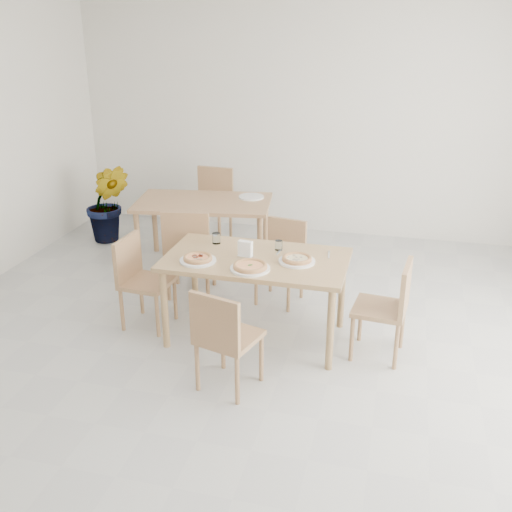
% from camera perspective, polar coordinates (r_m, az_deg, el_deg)
% --- Properties ---
extents(main_table, '(1.54, 0.88, 0.75)m').
position_cam_1_polar(main_table, '(5.05, -0.00, -1.00)').
color(main_table, tan).
rests_on(main_table, ground).
extents(chair_south, '(0.51, 0.51, 0.83)m').
position_cam_1_polar(chair_south, '(4.40, -3.13, -7.46)').
color(chair_south, '#A07A50').
rests_on(chair_south, ground).
extents(chair_north, '(0.47, 0.47, 0.80)m').
position_cam_1_polar(chair_north, '(5.84, 2.55, 0.11)').
color(chair_north, '#A07A50').
rests_on(chair_north, ground).
extents(chair_west, '(0.44, 0.44, 0.83)m').
position_cam_1_polar(chair_west, '(5.45, -11.07, -1.79)').
color(chair_west, '#A07A50').
rests_on(chair_west, ground).
extents(chair_east, '(0.46, 0.46, 0.84)m').
position_cam_1_polar(chair_east, '(4.95, 12.65, -4.42)').
color(chair_east, '#A07A50').
rests_on(chair_east, ground).
extents(plate_margherita, '(0.32, 0.32, 0.02)m').
position_cam_1_polar(plate_margherita, '(4.78, -0.56, -1.20)').
color(plate_margherita, white).
rests_on(plate_margherita, main_table).
extents(plate_mushroom, '(0.30, 0.30, 0.02)m').
position_cam_1_polar(plate_mushroom, '(4.94, 3.91, -0.49)').
color(plate_mushroom, white).
rests_on(plate_mushroom, main_table).
extents(plate_pepperoni, '(0.30, 0.30, 0.02)m').
position_cam_1_polar(plate_pepperoni, '(4.96, -5.55, -0.43)').
color(plate_pepperoni, white).
rests_on(plate_pepperoni, main_table).
extents(pizza_margherita, '(0.36, 0.36, 0.03)m').
position_cam_1_polar(pizza_margherita, '(4.77, -0.56, -0.95)').
color(pizza_margherita, tan).
rests_on(pizza_margherita, plate_margherita).
extents(pizza_mushroom, '(0.29, 0.29, 0.03)m').
position_cam_1_polar(pizza_mushroom, '(4.93, 3.92, -0.24)').
color(pizza_mushroom, tan).
rests_on(pizza_mushroom, plate_mushroom).
extents(pizza_pepperoni, '(0.25, 0.25, 0.03)m').
position_cam_1_polar(pizza_pepperoni, '(4.95, -5.56, -0.18)').
color(pizza_pepperoni, tan).
rests_on(pizza_pepperoni, plate_pepperoni).
extents(tumbler_a, '(0.07, 0.07, 0.10)m').
position_cam_1_polar(tumbler_a, '(5.33, -3.81, 1.70)').
color(tumbler_a, white).
rests_on(tumbler_a, main_table).
extents(tumbler_b, '(0.07, 0.07, 0.09)m').
position_cam_1_polar(tumbler_b, '(5.17, 2.18, 1.02)').
color(tumbler_b, white).
rests_on(tumbler_b, main_table).
extents(napkin_holder, '(0.14, 0.09, 0.15)m').
position_cam_1_polar(napkin_holder, '(5.00, -1.03, 0.61)').
color(napkin_holder, silver).
rests_on(napkin_holder, main_table).
extents(fork_a, '(0.02, 0.17, 0.01)m').
position_cam_1_polar(fork_a, '(5.14, 2.24, 0.44)').
color(fork_a, silver).
rests_on(fork_a, main_table).
extents(fork_b, '(0.03, 0.18, 0.01)m').
position_cam_1_polar(fork_b, '(5.11, 6.95, 0.12)').
color(fork_b, silver).
rests_on(fork_b, main_table).
extents(second_table, '(1.56, 1.03, 0.75)m').
position_cam_1_polar(second_table, '(6.62, -5.03, 4.54)').
color(second_table, '#A07A50').
rests_on(second_table, ground).
extents(chair_back_s, '(0.52, 0.52, 0.92)m').
position_cam_1_polar(chair_back_s, '(5.89, -6.43, 0.91)').
color(chair_back_s, '#A07A50').
rests_on(chair_back_s, ground).
extents(chair_back_n, '(0.48, 0.48, 0.92)m').
position_cam_1_polar(chair_back_n, '(7.37, -4.18, 5.33)').
color(chair_back_n, '#A07A50').
rests_on(chair_back_n, ground).
extents(plate_empty, '(0.28, 0.28, 0.02)m').
position_cam_1_polar(plate_empty, '(6.68, -0.45, 5.65)').
color(plate_empty, white).
rests_on(plate_empty, second_table).
extents(potted_plant, '(0.65, 0.58, 0.98)m').
position_cam_1_polar(potted_plant, '(7.60, -13.92, 4.91)').
color(potted_plant, '#20641E').
rests_on(potted_plant, ground).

